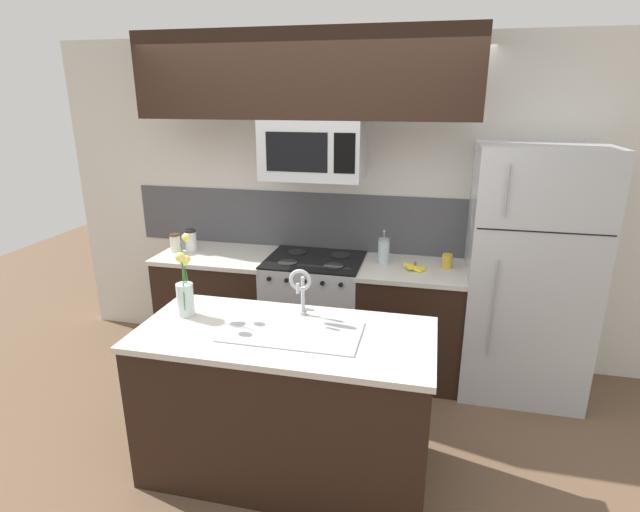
{
  "coord_description": "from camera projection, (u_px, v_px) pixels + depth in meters",
  "views": [
    {
      "loc": [
        0.88,
        -2.74,
        2.16
      ],
      "look_at": [
        0.19,
        0.27,
        1.16
      ],
      "focal_mm": 28.0,
      "sensor_mm": 36.0,
      "label": 1
    }
  ],
  "objects": [
    {
      "name": "back_counter_left",
      "position": [
        220.0,
        304.0,
        4.27
      ],
      "size": [
        0.94,
        0.65,
        0.91
      ],
      "color": "black",
      "rests_on": "ground"
    },
    {
      "name": "stove_range",
      "position": [
        315.0,
        312.0,
        4.09
      ],
      "size": [
        0.76,
        0.64,
        0.93
      ],
      "color": "#B7BABF",
      "rests_on": "ground"
    },
    {
      "name": "microwave",
      "position": [
        313.0,
        150.0,
        3.67
      ],
      "size": [
        0.74,
        0.4,
        0.43
      ],
      "color": "#B7BABF"
    },
    {
      "name": "banana_bunch",
      "position": [
        415.0,
        268.0,
        3.72
      ],
      "size": [
        0.19,
        0.13,
        0.08
      ],
      "color": "yellow",
      "rests_on": "back_counter_right"
    },
    {
      "name": "rear_partition",
      "position": [
        360.0,
        204.0,
        4.12
      ],
      "size": [
        5.2,
        0.1,
        2.6
      ],
      "primitive_type": "cube",
      "color": "silver",
      "rests_on": "ground"
    },
    {
      "name": "splash_band",
      "position": [
        324.0,
        221.0,
        4.18
      ],
      "size": [
        3.35,
        0.01,
        0.48
      ],
      "primitive_type": "cube",
      "color": "#4C4C51",
      "rests_on": "rear_partition"
    },
    {
      "name": "island_counter",
      "position": [
        286.0,
        402.0,
        2.91
      ],
      "size": [
        1.66,
        0.77,
        0.91
      ],
      "color": "black",
      "rests_on": "ground"
    },
    {
      "name": "ground_plane",
      "position": [
        284.0,
        428.0,
        3.4
      ],
      "size": [
        10.0,
        10.0,
        0.0
      ],
      "primitive_type": "plane",
      "color": "brown"
    },
    {
      "name": "french_press",
      "position": [
        383.0,
        251.0,
        3.86
      ],
      "size": [
        0.09,
        0.09,
        0.27
      ],
      "color": "silver",
      "rests_on": "back_counter_right"
    },
    {
      "name": "kitchen_sink",
      "position": [
        292.0,
        343.0,
        2.78
      ],
      "size": [
        0.76,
        0.41,
        0.16
      ],
      "color": "#ADAFB5",
      "rests_on": "island_counter"
    },
    {
      "name": "sink_faucet",
      "position": [
        301.0,
        286.0,
        2.88
      ],
      "size": [
        0.14,
        0.14,
        0.31
      ],
      "color": "#B7BABF",
      "rests_on": "island_counter"
    },
    {
      "name": "flower_vase",
      "position": [
        185.0,
        293.0,
        2.93
      ],
      "size": [
        0.11,
        0.21,
        0.48
      ],
      "color": "silver",
      "rests_on": "island_counter"
    },
    {
      "name": "back_counter_right",
      "position": [
        410.0,
        322.0,
        3.93
      ],
      "size": [
        0.81,
        0.65,
        0.91
      ],
      "color": "black",
      "rests_on": "ground"
    },
    {
      "name": "storage_jar_tall",
      "position": [
        175.0,
        243.0,
        4.15
      ],
      "size": [
        0.08,
        0.08,
        0.15
      ],
      "color": "silver",
      "rests_on": "back_counter_left"
    },
    {
      "name": "coffee_tin",
      "position": [
        447.0,
        261.0,
        3.76
      ],
      "size": [
        0.08,
        0.08,
        0.11
      ],
      "primitive_type": "cylinder",
      "color": "gold",
      "rests_on": "back_counter_right"
    },
    {
      "name": "upper_cabinet_band",
      "position": [
        303.0,
        75.0,
        3.49
      ],
      "size": [
        2.45,
        0.34,
        0.6
      ],
      "primitive_type": "cube",
      "color": "black"
    },
    {
      "name": "refrigerator",
      "position": [
        528.0,
        273.0,
        3.63
      ],
      "size": [
        0.86,
        0.74,
        1.85
      ],
      "color": "#B7BABF",
      "rests_on": "ground"
    },
    {
      "name": "storage_jar_medium",
      "position": [
        191.0,
        241.0,
        4.16
      ],
      "size": [
        0.09,
        0.09,
        0.18
      ],
      "color": "silver",
      "rests_on": "back_counter_left"
    }
  ]
}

